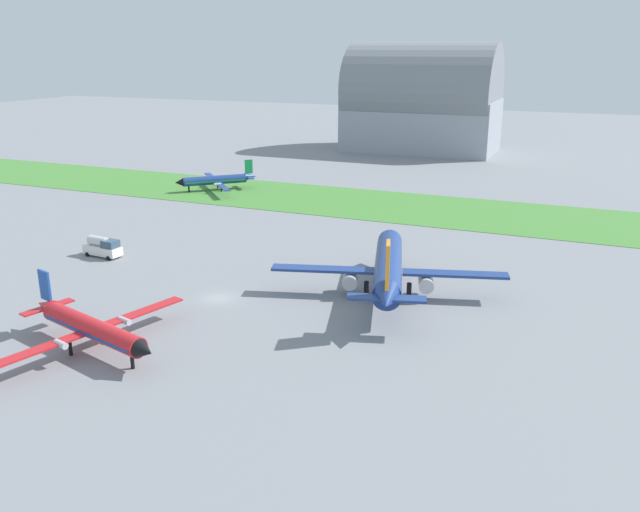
{
  "coord_description": "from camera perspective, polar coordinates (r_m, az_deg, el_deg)",
  "views": [
    {
      "loc": [
        45.11,
        -71.64,
        32.33
      ],
      "look_at": [
        8.92,
        13.96,
        3.0
      ],
      "focal_mm": 37.17,
      "sensor_mm": 36.0,
      "label": 1
    }
  ],
  "objects": [
    {
      "name": "airplane_foreground_turboprop",
      "position": [
        77.98,
        -19.17,
        -5.8
      ],
      "size": [
        21.26,
        24.64,
        7.53
      ],
      "rotation": [
        0.0,
        0.0,
        6.01
      ],
      "color": "red",
      "rests_on": "ground_plane"
    },
    {
      "name": "airplane_taxiing_turboprop",
      "position": [
        159.0,
        -8.9,
        6.49
      ],
      "size": [
        16.74,
        17.54,
        6.84
      ],
      "rotation": [
        0.0,
        0.0,
        3.9
      ],
      "color": "navy",
      "rests_on": "ground_plane"
    },
    {
      "name": "fuel_truck_near_gate",
      "position": [
        112.36,
        -18.19,
        0.73
      ],
      "size": [
        6.67,
        3.05,
        3.29
      ],
      "rotation": [
        0.0,
        0.0,
        6.21
      ],
      "color": "white",
      "rests_on": "ground_plane"
    },
    {
      "name": "ground_plane",
      "position": [
        90.63,
        -8.68,
        -3.6
      ],
      "size": [
        600.0,
        600.0,
        0.0
      ],
      "primitive_type": "plane",
      "color": "gray"
    },
    {
      "name": "airplane_midfield_jet",
      "position": [
        89.52,
        5.91,
        -1.0
      ],
      "size": [
        31.13,
        30.8,
        11.24
      ],
      "rotation": [
        0.0,
        0.0,
        1.85
      ],
      "color": "navy",
      "rests_on": "ground_plane"
    },
    {
      "name": "hangar_distant",
      "position": [
        220.74,
        8.78,
        12.94
      ],
      "size": [
        47.35,
        29.7,
        34.04
      ],
      "color": "#9399A3",
      "rests_on": "ground_plane"
    },
    {
      "name": "grass_taxiway_strip",
      "position": [
        144.13,
        4.09,
        4.52
      ],
      "size": [
        360.0,
        28.0,
        0.08
      ],
      "primitive_type": "cube",
      "color": "#478438",
      "rests_on": "ground_plane"
    }
  ]
}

